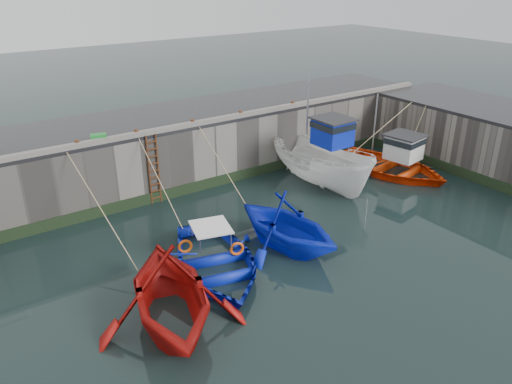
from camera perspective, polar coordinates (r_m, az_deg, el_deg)
ground at (r=16.80m, az=9.75°, el=-11.57°), size 120.00×120.00×0.00m
quay_back at (r=25.43m, az=-9.85°, el=5.05°), size 30.00×5.00×3.00m
road_back at (r=24.96m, az=-10.11°, el=8.48°), size 30.00×5.00×0.16m
kerb_back at (r=22.87m, az=-7.59°, el=7.65°), size 30.00×0.30×0.20m
algae_back at (r=23.75m, az=-6.98°, el=0.58°), size 30.00×0.08×0.50m
algae_right at (r=26.66m, az=24.83°, el=1.12°), size 0.08×15.00×0.50m
ladder at (r=22.42m, az=-11.60°, el=2.49°), size 0.51×0.08×3.20m
boat_near_white at (r=15.69m, az=-9.56°, el=-14.53°), size 5.87×6.37×2.81m
boat_near_white_rope at (r=19.85m, az=-16.30°, el=-6.18°), size 0.04×6.17×3.10m
boat_near_blue at (r=17.89m, az=-4.59°, el=-8.78°), size 5.26×6.40×1.16m
boat_near_blue_rope at (r=21.33m, az=-10.64°, el=-3.31°), size 0.04×4.64×3.10m
boat_near_blacktrim at (r=19.23m, az=3.43°, el=-6.18°), size 4.77×5.31×2.49m
boat_near_blacktrim_rope at (r=22.50m, az=-3.60°, el=-1.39°), size 0.04×4.75×3.10m
boat_far_white at (r=24.33m, az=7.59°, el=3.23°), size 2.53×6.60×5.54m
boat_far_orange at (r=26.68m, az=15.26°, el=2.96°), size 5.32×6.75×4.27m
fish_crate at (r=21.69m, az=-17.54°, el=5.93°), size 0.72×0.55×0.31m
bollard_a at (r=21.27m, az=-19.76°, el=5.23°), size 0.18×0.18×0.28m
bollard_b at (r=21.98m, az=-13.53°, el=6.60°), size 0.18×0.18×0.28m
bollard_c at (r=23.03m, az=-7.27°, el=7.89°), size 0.18×0.18×0.28m
bollard_d at (r=24.29m, az=-1.79°, el=8.94°), size 0.18×0.18×0.28m
bollard_e at (r=26.10m, az=4.19°, el=9.99°), size 0.18×0.18×0.28m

